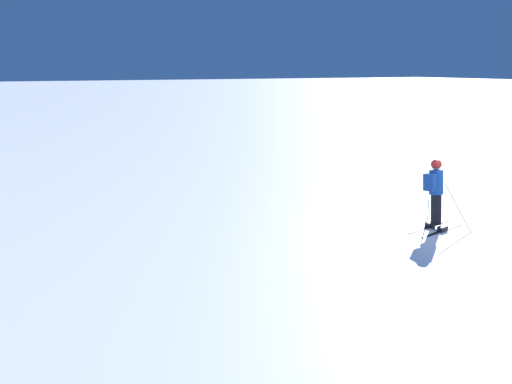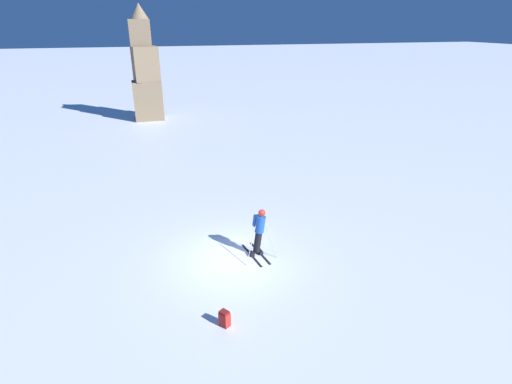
% 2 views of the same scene
% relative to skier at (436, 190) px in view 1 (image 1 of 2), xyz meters
% --- Properties ---
extents(ground_plane, '(300.00, 300.00, 0.00)m').
position_rel_skier_xyz_m(ground_plane, '(-1.05, -0.05, -1.03)').
color(ground_plane, white).
extents(skier, '(1.28, 1.78, 1.86)m').
position_rel_skier_xyz_m(skier, '(0.00, 0.00, 0.00)').
color(skier, black).
rests_on(skier, ground).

